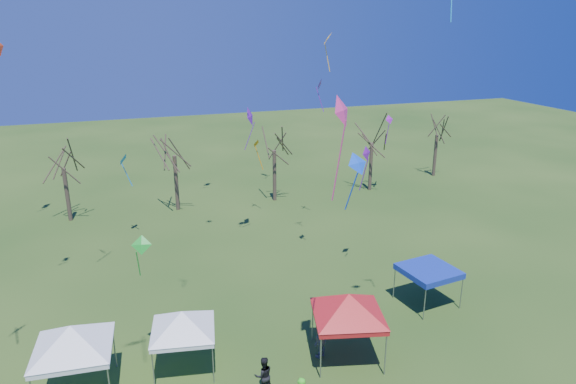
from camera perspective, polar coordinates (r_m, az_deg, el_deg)
The scene contains 21 objects.
tree_1 at distance 42.68m, azimuth -23.94°, elevation 4.38°, with size 3.42×3.42×7.54m.
tree_2 at distance 42.33m, azimuth -12.67°, elevation 6.11°, with size 3.71×3.71×8.18m.
tree_3 at distance 43.72m, azimuth -1.55°, elevation 6.65°, with size 3.59×3.59×7.91m.
tree_4 at distance 47.25m, azimuth 9.41°, elevation 7.27°, with size 3.58×3.58×7.89m.
tree_5 at distance 53.39m, azimuth 16.37°, elevation 7.68°, with size 3.39×3.39×7.46m.
tent_white_west at distance 23.31m, azimuth -23.01°, elevation -13.98°, with size 4.26×4.26×3.77m.
tent_white_mid at distance 23.62m, azimuth -11.70°, elevation -13.26°, with size 3.75×3.75×3.36m.
tent_red at distance 23.80m, azimuth 6.77°, elevation -11.65°, with size 4.21×4.21×3.83m.
tent_blue at distance 29.44m, azimuth 15.37°, elevation -8.48°, with size 3.07×3.07×2.15m.
person_grey at distance 24.84m, azimuth 3.73°, elevation -16.07°, with size 1.07×0.45×1.83m, color slate.
person_dark at distance 22.92m, azimuth -2.73°, elevation -19.66°, with size 0.81×0.63×1.66m, color black.
kite_17 at distance 30.41m, azimuth 8.74°, elevation 4.15°, with size 0.85×0.69×2.71m.
kite_13 at distance 37.13m, azimuth -17.87°, elevation 3.45°, with size 0.95×1.14×2.51m.
kite_18 at distance 29.02m, azimuth 4.42°, elevation 16.57°, with size 0.83×0.98×2.14m.
kite_1 at distance 22.67m, azimuth -15.99°, elevation -5.74°, with size 0.94×0.69×1.93m.
kite_11 at distance 34.70m, azimuth -4.17°, elevation 8.36°, with size 1.05×1.34×2.89m.
kite_5 at distance 18.58m, azimuth 6.08°, elevation 8.79°, with size 1.21×1.19×3.95m.
kite_12 at distance 46.13m, azimuth 11.20°, elevation 7.83°, with size 0.91×0.61×2.63m.
kite_19 at distance 36.86m, azimuth 3.50°, elevation 11.78°, with size 0.83×0.91×2.41m.
kite_27 at distance 22.14m, azimuth 7.76°, elevation 3.09°, with size 1.24×1.01×2.60m.
kite_22 at distance 40.14m, azimuth -3.55°, elevation 5.27°, with size 0.95×0.95×2.53m.
Camera 1 is at (-6.70, -16.84, 14.94)m, focal length 32.00 mm.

